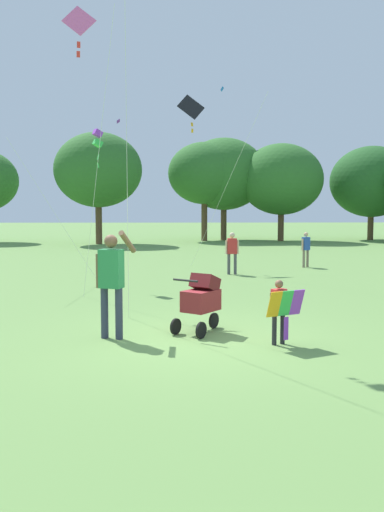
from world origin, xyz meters
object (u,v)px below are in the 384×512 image
person_adult_flyer (111,276)px  stroller (202,298)px  child_with_butterfly_kite (280,306)px  kite_orange_delta (193,113)px  person_sitting_far (232,250)px  kite_green_novelty (80,34)px  kite_blue_high (97,140)px  person_red_shirt (306,247)px

person_adult_flyer → stroller: bearing=16.1°
child_with_butterfly_kite → kite_orange_delta: size_ratio=0.17×
child_with_butterfly_kite → person_adult_flyer: (-2.69, 0.49, 0.42)m
kite_orange_delta → child_with_butterfly_kite: bearing=-84.6°
person_adult_flyer → kite_orange_delta: kite_orange_delta is taller
person_sitting_far → kite_orange_delta: bearing=116.8°
child_with_butterfly_kite → kite_green_novelty: bearing=128.9°
kite_blue_high → person_red_shirt: kite_blue_high is taller
stroller → kite_blue_high: kite_blue_high is taller
kite_green_novelty → stroller: bearing=-55.4°
child_with_butterfly_kite → stroller: bearing=142.3°
stroller → kite_green_novelty: bearing=124.6°
child_with_butterfly_kite → kite_orange_delta: kite_orange_delta is taller
kite_orange_delta → kite_blue_high: kite_orange_delta is taller
kite_orange_delta → person_red_shirt: (3.95, -0.35, -4.65)m
person_adult_flyer → kite_orange_delta: bearing=81.7°
kite_orange_delta → person_sitting_far: 5.28m
stroller → person_red_shirt: 10.99m
person_red_shirt → person_sitting_far: person_sitting_far is taller
kite_green_novelty → person_sitting_far: kite_green_novelty is taller
person_adult_flyer → person_red_shirt: (5.55, 10.65, -0.31)m
person_adult_flyer → person_red_shirt: person_adult_flyer is taller
stroller → kite_orange_delta: (0.11, 10.57, 4.77)m
person_adult_flyer → kite_green_novelty: size_ratio=0.26×
stroller → person_red_shirt: (4.06, 10.22, 0.12)m
stroller → person_sitting_far: 8.34m
child_with_butterfly_kite → kite_blue_high: bearing=118.6°
kite_blue_high → person_red_shirt: size_ratio=3.43×
child_with_butterfly_kite → kite_green_novelty: kite_green_novelty is taller
kite_green_novelty → person_red_shirt: size_ratio=5.50×
child_with_butterfly_kite → person_adult_flyer: bearing=169.6°
kite_green_novelty → person_adult_flyer: bearing=-75.0°
kite_blue_high → person_adult_flyer: bearing=-80.2°
kite_green_novelty → child_with_butterfly_kite: bearing=-51.1°
person_adult_flyer → person_sitting_far: 9.11m
child_with_butterfly_kite → stroller: size_ratio=0.98×
person_sitting_far → kite_blue_high: bearing=-150.7°
kite_blue_high → person_sitting_far: size_ratio=3.20×
stroller → kite_green_novelty: (-2.64, 3.82, 5.49)m
person_adult_flyer → kite_blue_high: size_ratio=0.42×
kite_green_novelty → kite_blue_high: size_ratio=1.60×
kite_orange_delta → person_red_shirt: 6.11m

